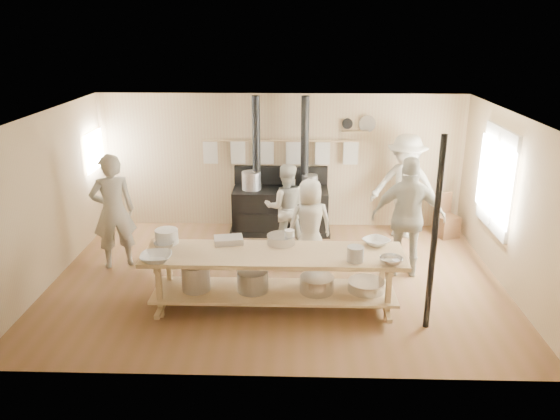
{
  "coord_description": "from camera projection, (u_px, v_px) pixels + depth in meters",
  "views": [
    {
      "loc": [
        0.3,
        -7.8,
        3.86
      ],
      "look_at": [
        0.05,
        0.2,
        1.09
      ],
      "focal_mm": 35.0,
      "sensor_mm": 36.0,
      "label": 1
    }
  ],
  "objects": [
    {
      "name": "prep_table",
      "position": [
        273.0,
        274.0,
        7.62
      ],
      "size": [
        3.6,
        0.9,
        0.85
      ],
      "color": "tan",
      "rests_on": "ground"
    },
    {
      "name": "cook_far_left",
      "position": [
        113.0,
        211.0,
        8.83
      ],
      "size": [
        0.82,
        0.71,
        1.91
      ],
      "primitive_type": "imported",
      "rotation": [
        0.0,
        0.0,
        3.58
      ],
      "color": "beige",
      "rests_on": "ground"
    },
    {
      "name": "ground",
      "position": [
        276.0,
        279.0,
        8.64
      ],
      "size": [
        7.0,
        7.0,
        0.0
      ],
      "primitive_type": "plane",
      "color": "brown",
      "rests_on": "ground"
    },
    {
      "name": "chair",
      "position": [
        446.0,
        224.0,
        10.32
      ],
      "size": [
        0.49,
        0.49,
        0.81
      ],
      "rotation": [
        0.0,
        0.0,
        0.38
      ],
      "color": "#533421",
      "rests_on": "ground"
    },
    {
      "name": "bowl_white_a",
      "position": [
        156.0,
        258.0,
        7.22
      ],
      "size": [
        0.44,
        0.44,
        0.1
      ],
      "primitive_type": "imported",
      "rotation": [
        0.0,
        0.0,
        0.07
      ],
      "color": "white",
      "rests_on": "prep_table"
    },
    {
      "name": "roasting_pan",
      "position": [
        229.0,
        240.0,
        7.82
      ],
      "size": [
        0.45,
        0.35,
        0.09
      ],
      "primitive_type": "cube",
      "rotation": [
        0.0,
        0.0,
        0.2
      ],
      "color": "#B2B2B7",
      "rests_on": "prep_table"
    },
    {
      "name": "bowl_steel_a",
      "position": [
        164.0,
        245.0,
        7.65
      ],
      "size": [
        0.37,
        0.37,
        0.09
      ],
      "primitive_type": "imported",
      "rotation": [
        0.0,
        0.0,
        0.43
      ],
      "color": "silver",
      "rests_on": "prep_table"
    },
    {
      "name": "left_opening",
      "position": [
        94.0,
        151.0,
        10.1
      ],
      "size": [
        0.0,
        0.9,
        0.9
      ],
      "color": "white",
      "rests_on": "ground"
    },
    {
      "name": "window_right",
      "position": [
        497.0,
        180.0,
        8.61
      ],
      "size": [
        0.09,
        1.5,
        1.65
      ],
      "color": "beige",
      "rests_on": "ground"
    },
    {
      "name": "pitcher",
      "position": [
        290.0,
        237.0,
        7.75
      ],
      "size": [
        0.16,
        0.16,
        0.22
      ],
      "primitive_type": "cylinder",
      "rotation": [
        0.0,
        0.0,
        0.18
      ],
      "color": "white",
      "rests_on": "prep_table"
    },
    {
      "name": "room_shell",
      "position": [
        276.0,
        181.0,
        8.11
      ],
      "size": [
        7.0,
        7.0,
        7.0
      ],
      "color": "tan",
      "rests_on": "ground"
    },
    {
      "name": "towel_rail",
      "position": [
        281.0,
        149.0,
        10.39
      ],
      "size": [
        3.0,
        0.04,
        0.47
      ],
      "color": "tan",
      "rests_on": "ground"
    },
    {
      "name": "bowl_white_b",
      "position": [
        376.0,
        242.0,
        7.76
      ],
      "size": [
        0.5,
        0.5,
        0.09
      ],
      "primitive_type": "imported",
      "rotation": [
        0.0,
        0.0,
        2.27
      ],
      "color": "white",
      "rests_on": "prep_table"
    },
    {
      "name": "support_post",
      "position": [
        434.0,
        236.0,
        6.88
      ],
      "size": [
        0.08,
        0.08,
        2.6
      ],
      "primitive_type": "cylinder",
      "color": "black",
      "rests_on": "ground"
    },
    {
      "name": "bucket_galv",
      "position": [
        355.0,
        254.0,
        7.21
      ],
      "size": [
        0.27,
        0.27,
        0.21
      ],
      "primitive_type": "cylinder",
      "rotation": [
        0.0,
        0.0,
        0.27
      ],
      "color": "gray",
      "rests_on": "prep_table"
    },
    {
      "name": "deep_bowl_enamel",
      "position": [
        167.0,
        236.0,
        7.8
      ],
      "size": [
        0.4,
        0.4,
        0.21
      ],
      "primitive_type": "cylinder",
      "rotation": [
        0.0,
        0.0,
        -0.27
      ],
      "color": "white",
      "rests_on": "prep_table"
    },
    {
      "name": "cook_by_window",
      "position": [
        405.0,
        186.0,
        10.08
      ],
      "size": [
        1.44,
        1.14,
        1.96
      ],
      "primitive_type": "imported",
      "rotation": [
        0.0,
        0.0,
        -0.38
      ],
      "color": "beige",
      "rests_on": "ground"
    },
    {
      "name": "stove",
      "position": [
        280.0,
        206.0,
        10.47
      ],
      "size": [
        1.9,
        0.75,
        2.6
      ],
      "color": "black",
      "rests_on": "ground"
    },
    {
      "name": "mixing_bowl_large",
      "position": [
        281.0,
        239.0,
        7.8
      ],
      "size": [
        0.52,
        0.52,
        0.13
      ],
      "primitive_type": "cylinder",
      "rotation": [
        0.0,
        0.0,
        -0.36
      ],
      "color": "silver",
      "rests_on": "prep_table"
    },
    {
      "name": "cook_left",
      "position": [
        286.0,
        207.0,
        9.6
      ],
      "size": [
        0.8,
        0.64,
        1.55
      ],
      "primitive_type": "imported",
      "rotation": [
        0.0,
        0.0,
        3.22
      ],
      "color": "beige",
      "rests_on": "ground"
    },
    {
      "name": "back_wall_shelf",
      "position": [
        359.0,
        126.0,
        10.24
      ],
      "size": [
        0.63,
        0.14,
        0.32
      ],
      "color": "tan",
      "rests_on": "ground"
    },
    {
      "name": "cook_center",
      "position": [
        310.0,
        224.0,
        8.87
      ],
      "size": [
        0.83,
        0.65,
        1.5
      ],
      "primitive_type": "imported",
      "rotation": [
        0.0,
        0.0,
        3.41
      ],
      "color": "beige",
      "rests_on": "ground"
    },
    {
      "name": "bowl_steel_b",
      "position": [
        391.0,
        261.0,
        7.14
      ],
      "size": [
        0.38,
        0.38,
        0.1
      ],
      "primitive_type": "imported",
      "rotation": [
        0.0,
        0.0,
        3.44
      ],
      "color": "silver",
      "rests_on": "prep_table"
    },
    {
      "name": "cook_right",
      "position": [
        408.0,
        217.0,
        8.51
      ],
      "size": [
        1.19,
        0.61,
        1.94
      ],
      "primitive_type": "imported",
      "rotation": [
        0.0,
        0.0,
        3.02
      ],
      "color": "beige",
      "rests_on": "ground"
    }
  ]
}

